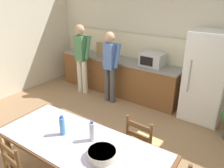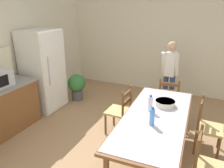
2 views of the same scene
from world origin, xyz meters
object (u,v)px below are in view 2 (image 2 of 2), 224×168
chair_head_end (169,99)px  bottle_near_centre (152,117)px  dining_table (155,120)px  potted_plant (77,85)px  chair_side_near_left (207,168)px  chair_side_near_right (207,127)px  chair_side_far_right (120,111)px  serving_bowl (165,103)px  bottle_off_centre (150,104)px  person_by_table (170,72)px  refrigerator (43,71)px

chair_head_end → bottle_near_centre: bearing=86.6°
dining_table → bottle_near_centre: 0.34m
potted_plant → chair_side_near_left: bearing=-121.5°
chair_side_near_right → potted_plant: chair_side_near_right is taller
chair_side_far_right → chair_head_end: (0.94, -0.71, 0.00)m
serving_bowl → chair_head_end: chair_head_end is taller
serving_bowl → chair_side_near_left: size_ratio=0.35×
serving_bowl → bottle_near_centre: bearing=176.3°
chair_head_end → chair_side_near_left: bearing=108.0°
chair_side_near_right → bottle_off_centre: bearing=119.2°
chair_side_near_right → chair_side_near_left: bearing=-175.5°
serving_bowl → person_by_table: bearing=7.9°
chair_side_near_left → chair_side_near_right: size_ratio=1.00×
bottle_near_centre → chair_side_near_right: bottle_near_centre is taller
dining_table → chair_side_near_right: 0.93m
chair_side_near_left → chair_side_near_right: bearing=5.0°
bottle_near_centre → person_by_table: size_ratio=0.17×
bottle_near_centre → potted_plant: 2.94m
chair_side_far_right → person_by_table: bearing=159.5°
bottle_near_centre → chair_side_near_right: size_ratio=0.30×
person_by_table → potted_plant: bearing=-70.3°
chair_side_near_left → chair_head_end: same height
chair_side_far_right → dining_table: bearing=59.9°
serving_bowl → chair_side_far_right: size_ratio=0.35×
bottle_near_centre → person_by_table: 2.25m
dining_table → potted_plant: size_ratio=3.41×
bottle_near_centre → chair_side_far_right: (0.75, 0.78, -0.43)m
bottle_near_centre → chair_side_near_left: bottle_near_centre is taller
bottle_off_centre → serving_bowl: 0.34m
serving_bowl → potted_plant: 2.63m
dining_table → chair_side_near_right: bearing=-53.7°
dining_table → chair_side_far_right: chair_side_far_right is taller
serving_bowl → potted_plant: size_ratio=0.48×
refrigerator → bottle_near_centre: size_ratio=6.64×
chair_head_end → potted_plant: 2.28m
chair_side_near_left → chair_head_end: 2.05m
dining_table → chair_side_near_left: (-0.47, -0.77, -0.24)m
chair_side_near_left → potted_plant: chair_side_near_left is taller
bottle_near_centre → serving_bowl: 0.68m
refrigerator → chair_head_end: refrigerator is taller
bottle_off_centre → chair_side_far_right: bottle_off_centre is taller
refrigerator → chair_side_far_right: 2.06m
serving_bowl → chair_side_far_right: (0.08, 0.82, -0.36)m
bottle_near_centre → chair_side_far_right: bearing=45.9°
refrigerator → dining_table: (-0.76, -2.76, -0.22)m
refrigerator → bottle_off_centre: refrigerator is taller
dining_table → potted_plant: 2.75m
dining_table → bottle_off_centre: 0.25m
potted_plant → chair_head_end: bearing=-90.4°
chair_side_near_left → chair_side_near_right: 1.01m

